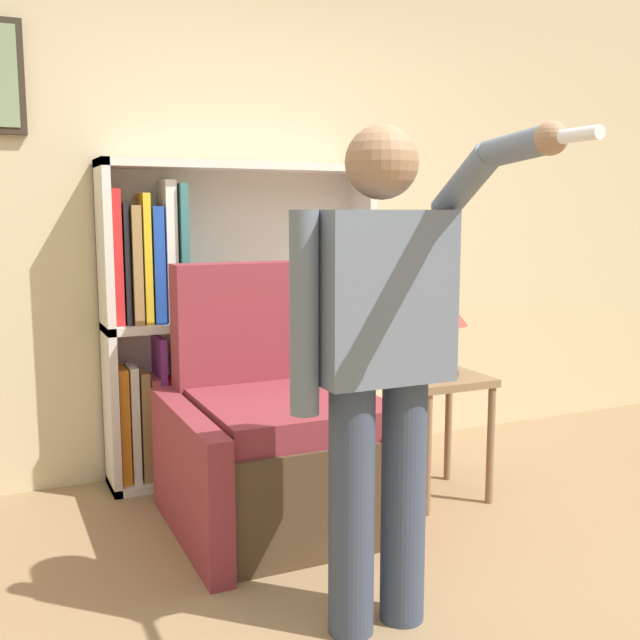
# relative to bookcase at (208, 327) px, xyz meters

# --- Properties ---
(ground_plane) EXTENTS (14.00, 14.00, 0.00)m
(ground_plane) POSITION_rel_bookcase_xyz_m (0.42, -1.87, -0.79)
(ground_plane) COLOR #937551
(wall_back) EXTENTS (8.00, 0.11, 2.80)m
(wall_back) POSITION_rel_bookcase_xyz_m (0.41, 0.16, 0.62)
(wall_back) COLOR beige
(wall_back) RESTS_ON ground_plane
(bookcase) EXTENTS (1.42, 0.28, 1.62)m
(bookcase) POSITION_rel_bookcase_xyz_m (0.00, 0.00, 0.00)
(bookcase) COLOR silver
(bookcase) RESTS_ON ground_plane
(armchair) EXTENTS (0.89, 0.94, 1.14)m
(armchair) POSITION_rel_bookcase_xyz_m (0.08, -0.68, -0.43)
(armchair) COLOR #4C3823
(armchair) RESTS_ON ground_plane
(person_standing) EXTENTS (0.58, 0.78, 1.64)m
(person_standing) POSITION_rel_bookcase_xyz_m (0.09, -1.66, 0.15)
(person_standing) COLOR #384256
(person_standing) RESTS_ON ground_plane
(side_table) EXTENTS (0.41, 0.41, 0.60)m
(side_table) POSITION_rel_bookcase_xyz_m (0.92, -0.76, -0.30)
(side_table) COLOR #846647
(side_table) RESTS_ON ground_plane
(table_lamp) EXTENTS (0.25, 0.25, 0.40)m
(table_lamp) POSITION_rel_bookcase_xyz_m (0.92, -0.76, 0.10)
(table_lamp) COLOR #4C4233
(table_lamp) RESTS_ON side_table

